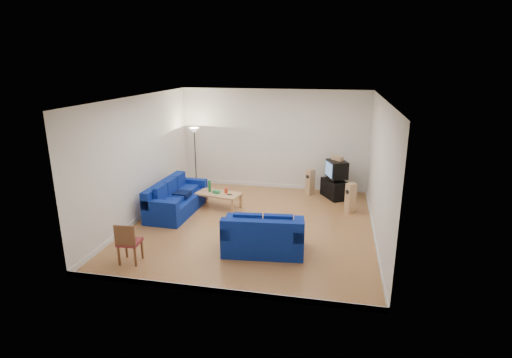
% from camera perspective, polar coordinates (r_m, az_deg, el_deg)
% --- Properties ---
extents(room, '(6.01, 6.51, 3.21)m').
position_cam_1_polar(room, '(9.81, -0.47, 1.83)').
color(room, brown).
rests_on(room, ground).
extents(sofa_three_seat, '(1.05, 2.27, 0.87)m').
position_cam_1_polar(sofa_three_seat, '(11.26, -11.48, -3.06)').
color(sofa_three_seat, navy).
rests_on(sofa_three_seat, ground).
extents(sofa_loveseat, '(1.84, 1.15, 0.87)m').
position_cam_1_polar(sofa_loveseat, '(8.76, 1.05, -8.45)').
color(sofa_loveseat, navy).
rests_on(sofa_loveseat, ground).
extents(coffee_table, '(1.34, 0.86, 0.45)m').
position_cam_1_polar(coffee_table, '(11.33, -5.37, -2.27)').
color(coffee_table, tan).
rests_on(coffee_table, ground).
extents(bottle, '(0.11, 0.11, 0.33)m').
position_cam_1_polar(bottle, '(11.41, -6.66, -1.02)').
color(bottle, '#197233').
rests_on(bottle, coffee_table).
extents(tissue_box, '(0.23, 0.18, 0.08)m').
position_cam_1_polar(tissue_box, '(11.29, -5.68, -1.85)').
color(tissue_box, green).
rests_on(tissue_box, coffee_table).
extents(red_canister, '(0.13, 0.13, 0.14)m').
position_cam_1_polar(red_canister, '(11.29, -4.29, -1.67)').
color(red_canister, red).
rests_on(red_canister, coffee_table).
extents(remote, '(0.15, 0.05, 0.02)m').
position_cam_1_polar(remote, '(11.15, -3.79, -2.21)').
color(remote, black).
rests_on(remote, coffee_table).
extents(tv_stand, '(0.88, 1.03, 0.55)m').
position_cam_1_polar(tv_stand, '(12.42, 11.13, -1.39)').
color(tv_stand, black).
rests_on(tv_stand, ground).
extents(av_receiver, '(0.51, 0.52, 0.09)m').
position_cam_1_polar(av_receiver, '(12.29, 11.04, -0.01)').
color(av_receiver, black).
rests_on(av_receiver, tv_stand).
extents(television, '(0.70, 0.81, 0.52)m').
position_cam_1_polar(television, '(12.23, 11.45, 1.39)').
color(television, black).
rests_on(television, av_receiver).
extents(centre_speaker, '(0.37, 0.35, 0.13)m').
position_cam_1_polar(centre_speaker, '(12.23, 11.55, 2.94)').
color(centre_speaker, tan).
rests_on(centre_speaker, television).
extents(speaker_left, '(0.30, 0.31, 0.82)m').
position_cam_1_polar(speaker_left, '(12.54, 7.75, -0.43)').
color(speaker_left, tan).
rests_on(speaker_left, ground).
extents(speaker_right, '(0.31, 0.31, 0.84)m').
position_cam_1_polar(speaker_right, '(11.25, 13.34, -2.66)').
color(speaker_right, tan).
rests_on(speaker_right, ground).
extents(floor_lamp, '(0.34, 0.34, 2.00)m').
position_cam_1_polar(floor_lamp, '(12.90, -8.78, 5.72)').
color(floor_lamp, black).
rests_on(floor_lamp, ground).
extents(dining_chair, '(0.46, 0.46, 0.89)m').
position_cam_1_polar(dining_chair, '(8.64, -17.81, -8.46)').
color(dining_chair, brown).
rests_on(dining_chair, ground).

